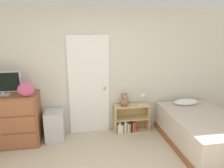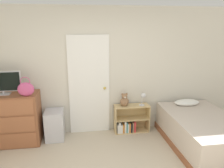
{
  "view_description": "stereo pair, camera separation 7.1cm",
  "coord_description": "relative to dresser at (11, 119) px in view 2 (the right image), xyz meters",
  "views": [
    {
      "loc": [
        -0.45,
        -2.05,
        2.18
      ],
      "look_at": [
        0.25,
        1.97,
        1.08
      ],
      "focal_mm": 35.0,
      "sensor_mm": 36.0,
      "label": 1
    },
    {
      "loc": [
        -0.38,
        -2.06,
        2.18
      ],
      "look_at": [
        0.25,
        1.97,
        1.08
      ],
      "focal_mm": 35.0,
      "sensor_mm": 36.0,
      "label": 2
    }
  ],
  "objects": [
    {
      "name": "tv",
      "position": [
        -0.06,
        -0.0,
        0.71
      ],
      "size": [
        0.64,
        0.16,
        0.42
      ],
      "color": "#B7B7BC",
      "rests_on": "dresser"
    },
    {
      "name": "storage_bin",
      "position": [
        0.79,
        0.05,
        -0.2
      ],
      "size": [
        0.35,
        0.41,
        0.58
      ],
      "color": "silver",
      "rests_on": "ground_plane"
    },
    {
      "name": "dresser",
      "position": [
        0.0,
        0.0,
        0.0
      ],
      "size": [
        1.06,
        0.52,
        0.98
      ],
      "color": "brown",
      "rests_on": "ground_plane"
    },
    {
      "name": "door_closed",
      "position": [
        1.49,
        0.26,
        0.52
      ],
      "size": [
        0.82,
        0.09,
        2.01
      ],
      "color": "white",
      "rests_on": "ground_plane"
    },
    {
      "name": "desk_lamp",
      "position": [
        2.57,
        0.09,
        0.28
      ],
      "size": [
        0.13,
        0.12,
        0.27
      ],
      "color": "silver",
      "rests_on": "bookshelf"
    },
    {
      "name": "bookshelf",
      "position": [
        2.3,
        0.13,
        -0.27
      ],
      "size": [
        0.73,
        0.27,
        0.58
      ],
      "color": "tan",
      "rests_on": "ground_plane"
    },
    {
      "name": "wall_back",
      "position": [
        1.68,
        0.31,
        0.79
      ],
      "size": [
        10.0,
        0.06,
        2.55
      ],
      "color": "beige",
      "rests_on": "ground_plane"
    },
    {
      "name": "bed",
      "position": [
        3.5,
        -0.65,
        -0.2
      ],
      "size": [
        1.17,
        1.83,
        0.69
      ],
      "color": "brown",
      "rests_on": "ground_plane"
    },
    {
      "name": "teddy_bear",
      "position": [
        2.19,
        0.13,
        0.21
      ],
      "size": [
        0.18,
        0.18,
        0.27
      ],
      "color": "#8C6647",
      "rests_on": "bookshelf"
    },
    {
      "name": "handbag",
      "position": [
        0.37,
        -0.16,
        0.62
      ],
      "size": [
        0.28,
        0.11,
        0.35
      ],
      "color": "#C64C7F",
      "rests_on": "dresser"
    }
  ]
}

